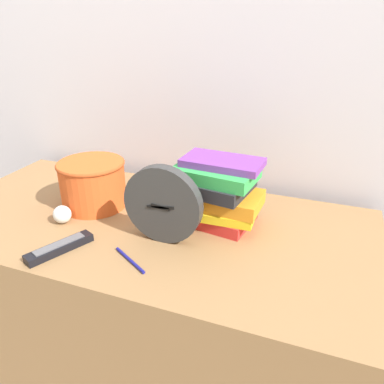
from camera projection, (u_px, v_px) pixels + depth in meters
name	position (u px, v px, depth m)	size (l,w,h in m)	color
wall_back	(192.00, 55.00, 1.27)	(6.00, 0.04, 2.40)	silver
desk	(152.00, 318.00, 1.28)	(1.33, 0.64, 0.76)	olive
desk_clock	(163.00, 205.00, 0.98)	(0.22, 0.04, 0.22)	#333333
book_stack	(218.00, 193.00, 1.08)	(0.25, 0.20, 0.20)	red
basket	(93.00, 182.00, 1.18)	(0.21, 0.21, 0.15)	#E05623
tv_remote	(60.00, 247.00, 0.97)	(0.11, 0.18, 0.02)	black
crumpled_paper_ball	(62.00, 214.00, 1.10)	(0.05, 0.05, 0.05)	white
pen	(130.00, 260.00, 0.93)	(0.12, 0.07, 0.01)	navy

